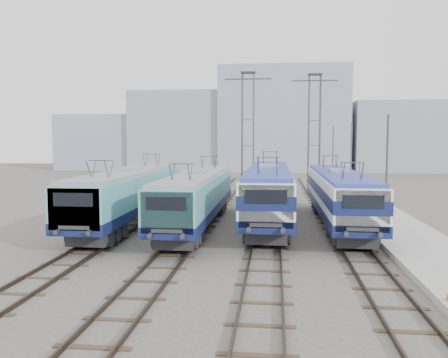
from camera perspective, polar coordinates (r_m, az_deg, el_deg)
ground at (r=24.83m, az=-0.16°, el=-8.39°), size 160.00×160.00×0.00m
platform at (r=33.36m, az=19.21°, el=-4.97°), size 4.00×70.00×0.30m
locomotive_far_left at (r=31.47m, az=-11.27°, el=-1.57°), size 2.81×17.77×3.34m
locomotive_center_left at (r=30.02m, az=-3.29°, el=-1.92°), size 2.72×17.18×3.23m
locomotive_center_right at (r=31.74m, az=5.39°, el=-1.20°), size 2.91×18.42×3.46m
locomotive_far_right at (r=31.32m, az=13.64°, el=-1.63°), size 2.75×17.39×3.27m
catenary_tower_west at (r=46.11m, az=2.88°, el=6.05°), size 4.50×1.20×12.00m
catenary_tower_east at (r=48.18m, az=10.80°, el=5.92°), size 4.50×1.20×12.00m
mast_front at (r=26.78m, az=18.96°, el=-0.10°), size 0.12×0.12×7.00m
mast_mid at (r=38.54m, az=15.03°, el=1.44°), size 0.12×0.12×7.00m
mast_rear at (r=50.42m, az=12.95°, el=2.26°), size 0.12×0.12×7.00m
building_west at (r=87.63m, az=-4.80°, el=5.72°), size 18.00×12.00×14.00m
building_center at (r=86.09m, az=7.12°, el=7.05°), size 22.00×14.00×18.00m
building_east at (r=88.62m, az=20.19°, el=4.78°), size 16.00×12.00×12.00m
building_far_west at (r=92.02m, az=-14.65°, el=4.29°), size 14.00×10.00×10.00m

